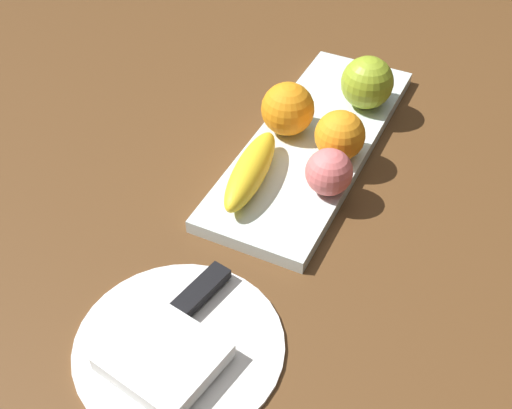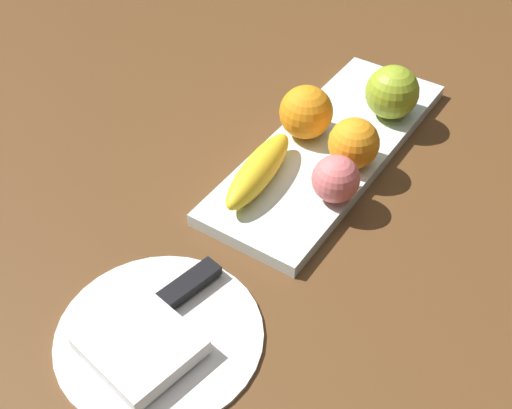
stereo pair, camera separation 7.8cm
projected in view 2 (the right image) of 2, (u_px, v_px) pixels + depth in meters
ground_plane at (296, 162)px, 0.92m from camera, size 2.40×2.40×0.00m
fruit_tray at (330, 149)px, 0.92m from camera, size 0.45×0.16×0.02m
apple at (392, 92)px, 0.94m from camera, size 0.08×0.08×0.08m
banana at (259, 170)px, 0.84m from camera, size 0.16×0.06×0.04m
orange_near_apple at (306, 112)px, 0.91m from camera, size 0.07×0.07×0.07m
orange_near_banana at (354, 143)px, 0.86m from camera, size 0.07×0.07×0.07m
peach at (336, 179)px, 0.82m from camera, size 0.06×0.06×0.06m
dinner_plate at (159, 334)px, 0.70m from camera, size 0.22×0.22×0.01m
folded_napkin at (140, 345)px, 0.67m from camera, size 0.12×0.12×0.02m
knife at (175, 295)px, 0.73m from camera, size 0.18×0.06×0.01m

